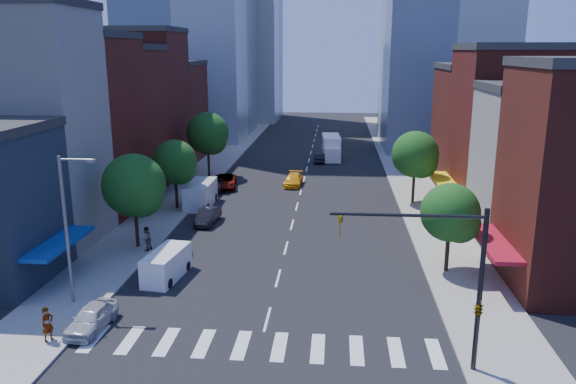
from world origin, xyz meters
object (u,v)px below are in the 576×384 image
parked_car_front (91,318)px  taxi (294,180)px  pedestrian_far (146,239)px  traffic_car_far (336,143)px  cargo_van_far (200,195)px  traffic_car_oncoming (319,158)px  parked_car_second (208,216)px  cargo_van_near (166,265)px  box_truck (331,148)px  parked_car_rear (209,190)px  parked_car_third (225,182)px  pedestrian_near (48,324)px

parked_car_front → taxi: (8.50, 34.75, -0.02)m
pedestrian_far → traffic_car_far: bearing=-171.4°
cargo_van_far → traffic_car_oncoming: (11.00, 23.30, -0.55)m
parked_car_second → cargo_van_near: (-0.02, -12.48, 0.27)m
cargo_van_near → traffic_car_oncoming: size_ratio=1.23×
box_truck → parked_car_front: bearing=-107.6°
cargo_van_near → taxi: 28.23m
cargo_van_far → taxi: bearing=47.7°
parked_car_rear → cargo_van_far: cargo_van_far is taller
cargo_van_near → pedestrian_far: 5.70m
parked_car_second → parked_car_third: 13.24m
traffic_car_oncoming → cargo_van_near: bearing=77.2°
traffic_car_far → pedestrian_far: bearing=81.9°
box_truck → parked_car_second: bearing=-112.3°
parked_car_third → cargo_van_far: cargo_van_far is taller
cargo_van_far → pedestrian_near: 27.00m
parked_car_front → taxi: size_ratio=0.88×
parked_car_third → traffic_car_oncoming: (10.08, 15.63, -0.10)m
pedestrian_near → box_truck: bearing=10.7°
pedestrian_near → pedestrian_far: (0.62, 13.79, -0.01)m
traffic_car_oncoming → box_truck: size_ratio=0.48×
cargo_van_far → taxi: (8.50, 9.45, -0.52)m
parked_car_third → parked_car_rear: bearing=-110.6°
parked_car_front → parked_car_rear: (0.00, 28.91, 0.06)m
cargo_van_far → parked_car_third: bearing=82.8°
parked_car_second → pedestrian_far: 8.21m
traffic_car_oncoming → traffic_car_far: size_ratio=0.96×
parked_car_third → box_truck: bearing=50.1°
parked_car_front → cargo_van_near: (1.98, 7.29, 0.27)m
box_truck → pedestrian_near: box_truck is taller
traffic_car_far → cargo_van_far: bearing=77.9°
parked_car_rear → pedestrian_far: bearing=-88.7°
taxi → traffic_car_far: traffic_car_far is taller
traffic_car_oncoming → parked_car_third: bearing=56.7°
parked_car_third → traffic_car_far: bearing=58.8°
cargo_van_far → parked_car_front: bearing=-90.4°
traffic_car_far → box_truck: bearing=94.3°
parked_car_second → pedestrian_far: pedestrian_far is taller
parked_car_second → cargo_van_near: size_ratio=0.89×
parked_car_third → pedestrian_far: bearing=-103.1°
parked_car_second → cargo_van_near: bearing=-86.3°
traffic_car_far → box_truck: box_truck is taller
parked_car_third → cargo_van_near: bearing=-95.5°
traffic_car_far → pedestrian_near: (-14.82, -63.06, 0.40)m
parked_car_front → cargo_van_far: (0.00, 25.31, 0.50)m
parked_car_front → pedestrian_near: 2.34m
cargo_van_far → traffic_car_far: cargo_van_far is taller
box_truck → pedestrian_near: size_ratio=4.28×
pedestrian_near → parked_car_rear: bearing=22.6°
parked_car_front → parked_car_rear: size_ratio=0.79×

